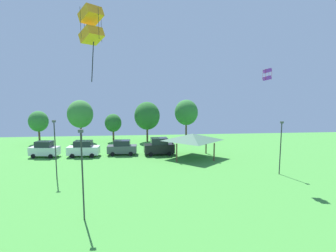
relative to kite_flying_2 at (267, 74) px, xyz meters
name	(u,v)px	position (x,y,z in m)	size (l,w,h in m)	color
kite_flying_2	(267,74)	(0.00, 0.00, 0.00)	(0.90, 0.84, 1.35)	purple
kite_flying_4	(91,25)	(-16.33, -12.16, 1.76)	(1.52, 1.52, 4.14)	orange
parked_car_leftmost	(44,149)	(-28.28, 12.51, -10.41)	(4.38, 2.32, 2.42)	silver
parked_car_second_from_left	(83,149)	(-22.53, 12.35, -10.41)	(4.74, 2.25, 2.41)	silver
parked_car_third_from_left	(122,148)	(-16.77, 12.88, -10.46)	(4.52, 2.07, 2.29)	#4C5156
parked_car_rightmost_in_row	(159,147)	(-11.01, 12.30, -10.30)	(4.78, 2.41, 2.67)	black
park_pavilion	(192,137)	(-6.18, 10.10, -8.51)	(6.92, 6.10, 3.60)	brown
light_post_0	(82,170)	(-18.06, -8.24, -7.71)	(0.36, 0.20, 6.96)	#2D2D33
light_post_1	(55,147)	(-23.11, 1.56, -7.85)	(0.36, 0.20, 6.67)	#2D2D33
light_post_2	(281,145)	(2.58, 1.07, -8.03)	(0.36, 0.20, 6.33)	#2D2D33
treeline_tree_0	(38,121)	(-33.23, 23.88, -7.38)	(3.59, 3.59, 6.21)	brown
treeline_tree_1	(80,114)	(-25.55, 24.34, -6.08)	(4.88, 4.88, 8.22)	brown
treeline_tree_2	(113,123)	(-19.32, 24.39, -7.90)	(3.24, 3.24, 5.50)	brown
treeline_tree_3	(147,116)	(-12.63, 23.74, -6.49)	(4.98, 4.98, 7.86)	brown
treeline_tree_4	(186,112)	(-4.61, 25.05, -5.97)	(4.72, 4.72, 8.24)	brown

